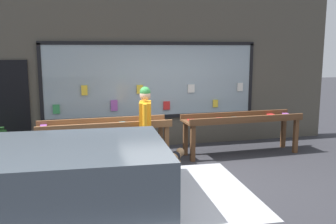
% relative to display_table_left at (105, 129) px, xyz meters
% --- Properties ---
extents(ground_plane, '(40.00, 40.00, 0.00)m').
position_rel_display_table_left_xyz_m(ground_plane, '(1.51, -1.18, -0.73)').
color(ground_plane, '#2D2D33').
extents(shopfront_facade, '(8.62, 0.29, 3.67)m').
position_rel_display_table_left_xyz_m(shopfront_facade, '(1.46, 1.22, 1.08)').
color(shopfront_facade, '#4C473D').
rests_on(shopfront_facade, ground_plane).
extents(display_table_left, '(2.68, 0.72, 0.91)m').
position_rel_display_table_left_xyz_m(display_table_left, '(0.00, 0.00, 0.00)').
color(display_table_left, brown).
rests_on(display_table_left, ground_plane).
extents(display_table_right, '(2.68, 0.72, 0.91)m').
position_rel_display_table_left_xyz_m(display_table_right, '(3.02, 0.00, 0.00)').
color(display_table_right, brown).
rests_on(display_table_right, ground_plane).
extents(person_browsing, '(0.31, 0.64, 1.63)m').
position_rel_display_table_left_xyz_m(person_browsing, '(0.73, -0.58, 0.21)').
color(person_browsing, '#2D334C').
rests_on(person_browsing, ground_plane).
extents(small_dog, '(0.42, 0.43, 0.39)m').
position_rel_display_table_left_xyz_m(small_dog, '(1.31, -0.71, -0.47)').
color(small_dog, '#99724C').
rests_on(small_dog, ground_plane).
extents(parked_car, '(4.22, 2.07, 1.41)m').
position_rel_display_table_left_xyz_m(parked_car, '(-0.85, -3.82, 0.01)').
color(parked_car, silver).
rests_on(parked_car, ground_plane).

